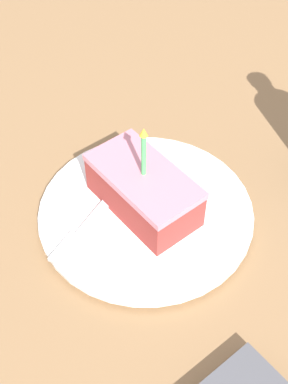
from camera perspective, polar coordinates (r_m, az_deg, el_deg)
ground_plane at (r=0.68m, az=1.43°, el=-2.95°), size 2.40×2.40×0.04m
plate at (r=0.66m, az=0.00°, el=-2.03°), size 0.26×0.26×0.01m
cake_slice at (r=0.63m, az=-0.04°, el=0.25°), size 0.07×0.14×0.12m
fork at (r=0.64m, az=-5.38°, el=-2.84°), size 0.17×0.08×0.00m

